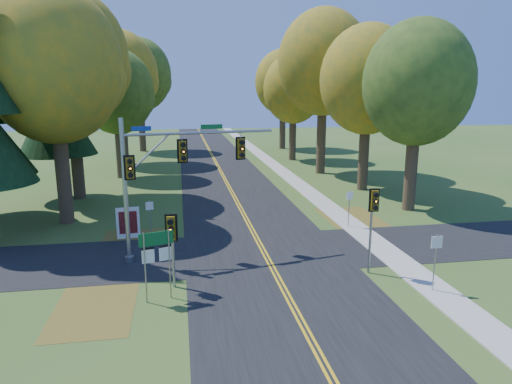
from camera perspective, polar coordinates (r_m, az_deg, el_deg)
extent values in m
plane|color=#2C521D|center=(21.84, 1.91, -9.23)|extent=(160.00, 160.00, 0.00)
cube|color=black|center=(21.83, 1.91, -9.20)|extent=(8.00, 160.00, 0.02)
cube|color=black|center=(23.67, 0.95, -7.44)|extent=(60.00, 6.00, 0.02)
cube|color=gold|center=(21.81, 1.65, -9.18)|extent=(0.10, 160.00, 0.01)
cube|color=gold|center=(21.85, 2.18, -9.15)|extent=(0.10, 160.00, 0.01)
cube|color=#9E998E|center=(23.78, 16.86, -7.85)|extent=(1.60, 160.00, 0.06)
cube|color=brown|center=(25.32, -14.63, -6.51)|extent=(4.00, 6.00, 0.00)
cube|color=brown|center=(29.20, 12.74, -3.85)|extent=(3.50, 8.00, 0.00)
cube|color=brown|center=(19.02, -19.50, -13.41)|extent=(3.00, 5.00, 0.00)
cylinder|color=#38281C|center=(30.39, -23.02, 2.61)|extent=(0.86, 0.86, 6.75)
ellipsoid|color=#B68118|center=(30.05, -24.05, 14.27)|extent=(8.00, 8.00, 9.20)
sphere|color=#B68118|center=(30.87, -20.42, 13.00)|extent=(4.80, 4.80, 4.80)
sphere|color=#B68118|center=(29.70, -27.29, 15.56)|extent=(4.40, 4.40, 4.40)
cylinder|color=#38281C|center=(32.93, 18.83, 3.04)|extent=(0.83, 0.83, 6.08)
ellipsoid|color=#556E22|center=(32.54, 19.54, 12.73)|extent=(7.20, 7.20, 8.28)
sphere|color=#556E22|center=(34.18, 20.72, 11.39)|extent=(4.32, 4.32, 4.32)
sphere|color=#556E22|center=(31.33, 18.21, 14.18)|extent=(3.96, 3.96, 3.96)
cylinder|color=#38281C|center=(37.14, -21.58, 4.90)|extent=(0.89, 0.89, 7.42)
ellipsoid|color=#B68118|center=(36.95, -22.44, 15.27)|extent=(8.60, 8.60, 9.89)
sphere|color=#B68118|center=(37.86, -19.29, 14.12)|extent=(5.16, 5.16, 5.16)
sphere|color=#B68118|center=(36.53, -25.26, 16.43)|extent=(4.73, 4.73, 4.73)
cylinder|color=#38281C|center=(38.72, 13.32, 4.88)|extent=(0.84, 0.84, 6.30)
ellipsoid|color=#B68118|center=(38.41, 13.77, 13.50)|extent=(7.60, 7.60, 8.74)
sphere|color=#B68118|center=(40.06, 15.11, 12.29)|extent=(4.56, 4.56, 4.56)
sphere|color=#B68118|center=(37.23, 12.36, 14.78)|extent=(4.18, 4.18, 4.18)
cylinder|color=#38281C|center=(44.92, -16.63, 5.28)|extent=(0.81, 0.81, 5.62)
ellipsoid|color=#556E22|center=(44.61, -17.06, 11.91)|extent=(6.80, 6.80, 7.82)
sphere|color=#556E22|center=(45.48, -15.11, 11.17)|extent=(4.08, 4.08, 4.08)
sphere|color=#556E22|center=(44.10, -18.80, 12.68)|extent=(3.74, 3.74, 3.74)
cylinder|color=#38281C|center=(45.83, 8.17, 7.09)|extent=(0.90, 0.90, 7.65)
ellipsoid|color=#B68118|center=(45.70, 8.45, 15.73)|extent=(8.80, 8.80, 10.12)
sphere|color=#B68118|center=(47.47, 10.00, 14.50)|extent=(5.28, 5.28, 5.28)
sphere|color=#B68118|center=(44.47, 6.87, 17.01)|extent=(4.84, 4.84, 4.84)
cylinder|color=#38281C|center=(53.52, -16.23, 7.13)|extent=(0.87, 0.87, 6.98)
ellipsoid|color=#B68118|center=(53.34, -16.66, 13.93)|extent=(8.20, 8.20, 9.43)
sphere|color=#B68118|center=(54.39, -14.69, 13.15)|extent=(4.92, 4.92, 4.92)
sphere|color=#B68118|center=(52.75, -18.42, 14.74)|extent=(4.51, 4.51, 4.51)
cylinder|color=#38281C|center=(54.56, 4.60, 7.08)|extent=(0.82, 0.82, 5.85)
ellipsoid|color=#B68118|center=(54.31, 4.70, 12.74)|extent=(7.00, 7.00, 8.05)
sphere|color=#B68118|center=(55.68, 5.84, 11.99)|extent=(4.20, 4.20, 4.20)
sphere|color=#B68118|center=(53.35, 3.59, 13.51)|extent=(3.85, 3.85, 3.85)
cylinder|color=#38281C|center=(64.21, -14.09, 8.18)|extent=(0.88, 0.88, 7.20)
ellipsoid|color=#556E22|center=(64.08, -14.41, 14.01)|extent=(8.40, 8.40, 9.66)
sphere|color=#556E22|center=(65.21, -12.77, 13.32)|extent=(5.04, 5.04, 5.04)
sphere|color=#556E22|center=(63.41, -15.88, 14.71)|extent=(4.62, 4.62, 4.62)
cylinder|color=#38281C|center=(65.18, 3.33, 8.29)|extent=(0.85, 0.85, 6.53)
ellipsoid|color=#B68118|center=(65.01, 3.40, 13.57)|extent=(7.80, 7.80, 8.97)
sphere|color=#B68118|center=(66.50, 4.50, 12.85)|extent=(4.68, 4.68, 4.68)
sphere|color=#B68118|center=(63.97, 2.34, 14.29)|extent=(4.29, 4.29, 4.29)
cylinder|color=#38281C|center=(37.51, -23.18, 1.73)|extent=(0.50, 0.50, 3.42)
cone|color=black|center=(37.01, -23.78, 8.49)|extent=(5.60, 5.60, 5.45)
cone|color=black|center=(37.01, -24.33, 14.50)|extent=(4.57, 4.57, 5.45)
cone|color=black|center=(37.41, -24.90, 20.44)|extent=(3.55, 3.55, 5.45)
cylinder|color=gray|center=(22.16, -16.02, -0.05)|extent=(0.22, 0.22, 6.90)
cylinder|color=gray|center=(23.08, -15.52, -8.08)|extent=(0.43, 0.43, 0.30)
cylinder|color=gray|center=(22.37, -6.90, 7.37)|extent=(7.27, 1.63, 0.14)
cylinder|color=gray|center=(21.99, -13.46, 4.44)|extent=(2.20, 0.54, 2.04)
cylinder|color=gray|center=(22.17, -9.25, 6.79)|extent=(0.04, 0.04, 0.36)
cube|color=#72590C|center=(22.25, -9.19, 5.08)|extent=(0.39, 0.36, 0.99)
cube|color=black|center=(22.25, -9.19, 5.08)|extent=(0.51, 0.13, 1.16)
sphere|color=orange|center=(22.03, -9.07, 5.01)|extent=(0.18, 0.18, 0.18)
cylinder|color=black|center=(21.99, -9.10, 5.82)|extent=(0.26, 0.20, 0.24)
cylinder|color=black|center=(22.03, -9.07, 5.01)|extent=(0.26, 0.20, 0.24)
cylinder|color=black|center=(22.07, -9.04, 4.20)|extent=(0.26, 0.20, 0.24)
cylinder|color=gray|center=(22.97, -1.97, 7.14)|extent=(0.04, 0.04, 0.36)
cube|color=#72590C|center=(23.04, -1.95, 5.48)|extent=(0.39, 0.36, 0.99)
cube|color=black|center=(23.04, -1.95, 5.48)|extent=(0.51, 0.13, 1.16)
sphere|color=orange|center=(22.83, -1.77, 5.42)|extent=(0.18, 0.18, 0.18)
cylinder|color=black|center=(22.79, -1.77, 6.21)|extent=(0.26, 0.20, 0.24)
cylinder|color=black|center=(22.83, -1.77, 5.42)|extent=(0.26, 0.20, 0.24)
cylinder|color=black|center=(22.87, -1.76, 4.63)|extent=(0.26, 0.20, 0.24)
cube|color=#72590C|center=(21.82, -15.52, 2.96)|extent=(0.39, 0.36, 0.99)
cube|color=black|center=(21.82, -15.52, 2.96)|extent=(0.51, 0.13, 1.16)
sphere|color=orange|center=(21.60, -15.46, 2.86)|extent=(0.18, 0.18, 0.18)
cylinder|color=black|center=(21.55, -15.51, 3.69)|extent=(0.26, 0.20, 0.24)
cylinder|color=black|center=(21.60, -15.46, 2.86)|extent=(0.26, 0.20, 0.24)
cylinder|color=black|center=(21.65, -15.41, 2.04)|extent=(0.26, 0.20, 0.24)
cube|color=navy|center=(21.82, -14.15, 7.69)|extent=(0.88, 0.22, 0.22)
cube|color=#0C5926|center=(22.49, -5.57, 8.14)|extent=(1.07, 0.26, 0.22)
cylinder|color=gray|center=(21.03, 14.13, -4.85)|extent=(0.11, 0.11, 3.90)
cube|color=#72590C|center=(20.46, 14.54, -0.99)|extent=(0.32, 0.29, 0.89)
cube|color=black|center=(20.46, 14.54, -0.99)|extent=(0.46, 0.06, 1.04)
sphere|color=orange|center=(20.28, 14.73, -1.12)|extent=(0.16, 0.16, 0.16)
cylinder|color=black|center=(20.21, 14.77, -0.34)|extent=(0.22, 0.16, 0.21)
cylinder|color=black|center=(20.28, 14.73, -1.12)|extent=(0.22, 0.16, 0.21)
cylinder|color=black|center=(20.34, 14.69, -1.89)|extent=(0.22, 0.16, 0.21)
cylinder|color=#96989E|center=(19.39, -10.33, -7.31)|extent=(0.12, 0.12, 3.16)
cube|color=#72590C|center=(18.85, -10.54, -4.43)|extent=(0.37, 0.33, 0.99)
cube|color=black|center=(18.85, -10.54, -4.43)|extent=(0.51, 0.08, 1.16)
sphere|color=orange|center=(18.64, -10.62, -4.63)|extent=(0.18, 0.18, 0.18)
cylinder|color=black|center=(18.55, -10.66, -3.70)|extent=(0.25, 0.18, 0.24)
cylinder|color=black|center=(18.64, -10.62, -4.63)|extent=(0.25, 0.18, 0.24)
cylinder|color=black|center=(18.73, -10.59, -5.55)|extent=(0.25, 0.18, 0.24)
cylinder|color=gray|center=(18.28, -13.68, -9.20)|extent=(0.06, 0.06, 2.88)
cylinder|color=gray|center=(18.48, -10.74, -8.82)|extent=(0.06, 0.06, 2.88)
cube|color=#0C5725|center=(18.03, -12.39, -5.72)|extent=(1.30, 0.41, 0.53)
cube|color=silver|center=(18.03, -12.39, -5.72)|extent=(1.11, 0.33, 0.08)
cube|color=silver|center=(18.18, -13.32, -7.85)|extent=(0.47, 0.17, 0.53)
cube|color=black|center=(18.07, -13.37, -6.91)|extent=(0.46, 0.14, 0.10)
cube|color=silver|center=(18.32, -11.26, -7.59)|extent=(0.47, 0.17, 0.53)
cube|color=black|center=(18.21, -11.30, -6.65)|extent=(0.46, 0.14, 0.10)
cube|color=silver|center=(26.50, -15.69, -3.74)|extent=(1.28, 0.31, 1.76)
cube|color=maroon|center=(26.39, -15.70, -3.69)|extent=(0.97, 0.12, 1.27)
cube|color=silver|center=(26.72, -16.65, -5.31)|extent=(0.09, 0.09, 0.29)
cube|color=silver|center=(26.71, -14.55, -5.19)|extent=(0.09, 0.09, 0.29)
cylinder|color=gray|center=(28.03, 11.54, -2.08)|extent=(0.05, 0.05, 2.28)
cube|color=white|center=(27.82, 11.63, -0.44)|extent=(0.43, 0.12, 0.47)
cylinder|color=gray|center=(20.16, 21.43, -8.27)|extent=(0.06, 0.06, 2.47)
cube|color=silver|center=(19.85, 21.67, -5.85)|extent=(0.47, 0.04, 0.51)
cylinder|color=gray|center=(25.99, -13.09, -3.40)|extent=(0.05, 0.05, 2.21)
cube|color=silver|center=(25.77, -13.17, -1.69)|extent=(0.41, 0.14, 0.45)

